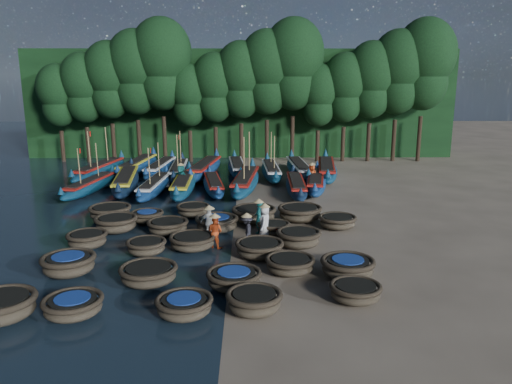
{
  "coord_description": "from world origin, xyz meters",
  "views": [
    {
      "loc": [
        0.82,
        -24.82,
        7.69
      ],
      "look_at": [
        1.18,
        2.28,
        1.3
      ],
      "focal_mm": 35.0,
      "sensor_mm": 36.0,
      "label": 1
    }
  ],
  "objects_px": {
    "coracle_12": "(192,241)",
    "long_boat_15": "(271,171)",
    "coracle_24": "(300,213)",
    "coracle_23": "(254,214)",
    "long_boat_6": "(246,182)",
    "long_boat_3": "(154,186)",
    "fisherman_3": "(247,231)",
    "coracle_7": "(234,278)",
    "coracle_17": "(217,223)",
    "coracle_4": "(356,291)",
    "coracle_10": "(87,239)",
    "coracle_6": "(149,274)",
    "long_boat_17": "(326,170)",
    "long_boat_13": "(205,169)",
    "coracle_15": "(116,223)",
    "coracle_1": "(73,306)",
    "coracle_3": "(254,301)",
    "coracle_14": "(299,238)",
    "long_boat_16": "(299,169)",
    "long_boat_14": "(237,168)",
    "fisherman_5": "(181,176)",
    "coracle_22": "(193,210)",
    "fisherman_2": "(215,230)",
    "fisherman_0": "(265,221)",
    "fisherman_1": "(259,215)",
    "long_boat_2": "(126,181)",
    "coracle_20": "(110,212)",
    "coracle_13": "(259,248)",
    "long_boat_4": "(184,184)",
    "coracle_8": "(290,264)",
    "long_boat_7": "(296,186)",
    "coracle_5": "(69,264)",
    "long_boat_12": "(179,171)",
    "coracle_21": "(147,216)",
    "long_boat_1": "(90,186)",
    "coracle_9": "(348,267)",
    "coracle_19": "(338,221)",
    "coracle_16": "(168,226)",
    "coracle_2": "(184,305)",
    "long_boat_11": "(160,168)",
    "fisherman_4": "(210,221)",
    "fisherman_6": "(312,175)",
    "coracle_0": "(2,306)",
    "long_boat_5": "(214,185)",
    "long_boat_10": "(138,166)",
    "long_boat_9": "(100,170)"
  },
  "relations": [
    {
      "from": "coracle_20",
      "to": "fisherman_3",
      "type": "relative_size",
      "value": 1.44
    },
    {
      "from": "coracle_12",
      "to": "long_boat_15",
      "type": "bearing_deg",
      "value": 75.21
    },
    {
      "from": "coracle_16",
      "to": "long_boat_16",
      "type": "distance_m",
      "value": 16.36
    },
    {
      "from": "coracle_21",
      "to": "long_boat_1",
      "type": "xyz_separation_m",
      "value": [
        -5.15,
        6.87,
        0.15
      ]
    },
    {
      "from": "coracle_7",
      "to": "coracle_24",
      "type": "xyz_separation_m",
      "value": [
        3.29,
        8.71,
        0.07
      ]
    },
    {
      "from": "long_boat_2",
      "to": "coracle_20",
      "type": "bearing_deg",
      "value": -90.92
    },
    {
      "from": "long_boat_2",
      "to": "long_boat_10",
      "type": "distance_m",
      "value": 5.95
    },
    {
      "from": "long_boat_13",
      "to": "coracle_15",
      "type": "bearing_deg",
      "value": -94.61
    },
    {
      "from": "coracle_2",
      "to": "fisherman_2",
      "type": "distance_m",
      "value": 6.68
    },
    {
      "from": "coracle_2",
      "to": "long_boat_11",
      "type": "height_order",
      "value": "long_boat_11"
    },
    {
      "from": "coracle_9",
      "to": "coracle_19",
      "type": "height_order",
      "value": "coracle_9"
    },
    {
      "from": "long_boat_10",
      "to": "long_boat_9",
      "type": "bearing_deg",
      "value": -141.65
    },
    {
      "from": "long_boat_3",
      "to": "fisherman_3",
      "type": "relative_size",
      "value": 4.39
    },
    {
      "from": "fisherman_5",
      "to": "long_boat_4",
      "type": "bearing_deg",
      "value": -22.27
    },
    {
      "from": "coracle_16",
      "to": "fisherman_1",
      "type": "xyz_separation_m",
      "value": [
        4.49,
        0.17,
        0.52
      ]
    },
    {
      "from": "coracle_14",
      "to": "long_boat_16",
      "type": "xyz_separation_m",
      "value": [
        1.6,
        16.34,
        0.12
      ]
    },
    {
      "from": "coracle_24",
      "to": "long_boat_15",
      "type": "height_order",
      "value": "long_boat_15"
    },
    {
      "from": "fisherman_2",
      "to": "fisherman_6",
      "type": "height_order",
      "value": "fisherman_6"
    },
    {
      "from": "long_boat_13",
      "to": "fisherman_3",
      "type": "bearing_deg",
      "value": -70.29
    },
    {
      "from": "long_boat_4",
      "to": "fisherman_2",
      "type": "distance_m",
      "value": 11.26
    },
    {
      "from": "fisherman_6",
      "to": "coracle_0",
      "type": "bearing_deg",
      "value": -88.5
    },
    {
      "from": "coracle_7",
      "to": "coracle_17",
      "type": "bearing_deg",
      "value": 98.8
    },
    {
      "from": "coracle_14",
      "to": "fisherman_2",
      "type": "height_order",
      "value": "fisherman_2"
    },
    {
      "from": "coracle_1",
      "to": "long_boat_3",
      "type": "bearing_deg",
      "value": 91.76
    },
    {
      "from": "coracle_1",
      "to": "coracle_19",
      "type": "distance_m",
      "value": 13.92
    },
    {
      "from": "coracle_1",
      "to": "coracle_3",
      "type": "distance_m",
      "value": 5.89
    },
    {
      "from": "long_boat_13",
      "to": "long_boat_16",
      "type": "distance_m",
      "value": 7.27
    },
    {
      "from": "coracle_4",
      "to": "coracle_22",
      "type": "bearing_deg",
      "value": 122.29
    },
    {
      "from": "long_boat_15",
      "to": "coracle_6",
      "type": "bearing_deg",
      "value": -107.97
    },
    {
      "from": "long_boat_14",
      "to": "fisherman_5",
      "type": "height_order",
      "value": "fisherman_5"
    },
    {
      "from": "long_boat_6",
      "to": "long_boat_5",
      "type": "bearing_deg",
      "value": -163.12
    },
    {
      "from": "fisherman_0",
      "to": "fisherman_1",
      "type": "relative_size",
      "value": 1.0
    },
    {
      "from": "long_boat_7",
      "to": "coracle_3",
      "type": "bearing_deg",
      "value": -98.52
    },
    {
      "from": "coracle_6",
      "to": "long_boat_17",
      "type": "height_order",
      "value": "long_boat_17"
    },
    {
      "from": "coracle_3",
      "to": "coracle_9",
      "type": "distance_m",
      "value": 4.67
    },
    {
      "from": "coracle_14",
      "to": "coracle_15",
      "type": "bearing_deg",
      "value": 165.23
    },
    {
      "from": "long_boat_15",
      "to": "fisherman_5",
      "type": "xyz_separation_m",
      "value": [
        -6.34,
        -3.89,
        0.37
      ]
    },
    {
      "from": "coracle_2",
      "to": "coracle_23",
      "type": "distance_m",
      "value": 10.8
    },
    {
      "from": "coracle_23",
      "to": "fisherman_2",
      "type": "bearing_deg",
      "value": -114.77
    },
    {
      "from": "long_boat_12",
      "to": "coracle_5",
      "type": "bearing_deg",
      "value": -98.02
    },
    {
      "from": "coracle_1",
      "to": "fisherman_4",
      "type": "xyz_separation_m",
      "value": [
        3.83,
        7.98,
        0.46
      ]
    },
    {
      "from": "coracle_8",
      "to": "long_boat_7",
      "type": "height_order",
      "value": "long_boat_7"
    },
    {
      "from": "coracle_5",
      "to": "long_boat_12",
      "type": "relative_size",
      "value": 0.31
    },
    {
      "from": "long_boat_4",
      "to": "long_boat_6",
      "type": "distance_m",
      "value": 4.16
    },
    {
      "from": "coracle_15",
      "to": "coracle_17",
      "type": "height_order",
      "value": "coracle_15"
    },
    {
      "from": "coracle_13",
      "to": "fisherman_1",
      "type": "xyz_separation_m",
      "value": [
        0.03,
        3.39,
        0.53
      ]
    },
    {
      "from": "coracle_5",
      "to": "long_boat_11",
      "type": "bearing_deg",
      "value": 89.71
    },
    {
      "from": "coracle_23",
      "to": "long_boat_6",
      "type": "distance_m",
      "value": 7.6
    },
    {
      "from": "coracle_4",
      "to": "coracle_10",
      "type": "xyz_separation_m",
      "value": [
        -11.04,
        5.63,
        0.05
      ]
    },
    {
      "from": "coracle_13",
      "to": "long_boat_12",
      "type": "distance_m",
      "value": 18.14
    }
  ]
}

